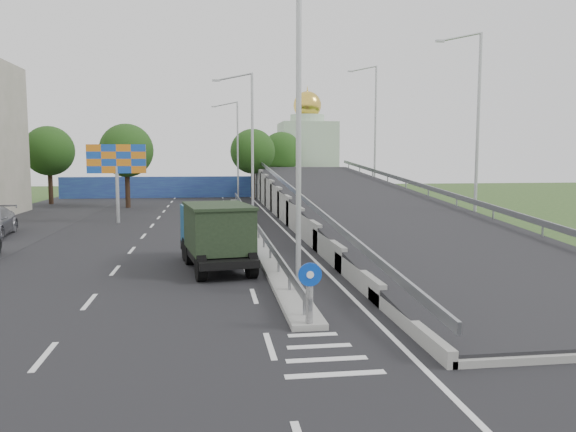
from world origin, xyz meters
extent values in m
plane|color=#2D4C1E|center=(0.00, 0.00, 0.00)|extent=(160.00, 160.00, 0.00)
cube|color=black|center=(-3.00, 20.00, 0.00)|extent=(26.00, 90.00, 0.04)
cube|color=gray|center=(0.00, 24.00, 0.10)|extent=(1.00, 44.00, 0.20)
cube|color=gray|center=(12.30, 24.00, 2.35)|extent=(0.10, 50.00, 0.32)
cube|color=gray|center=(2.80, 24.00, 2.35)|extent=(0.10, 50.00, 0.32)
cube|color=gray|center=(0.00, 24.00, 0.75)|extent=(0.08, 44.00, 0.32)
cylinder|color=gray|center=(0.00, 24.00, 0.50)|extent=(0.09, 0.09, 0.60)
cylinder|color=black|center=(0.00, 2.20, 0.80)|extent=(0.20, 0.20, 1.20)
cylinder|color=#0C3FBF|center=(0.00, 2.12, 1.55)|extent=(0.64, 0.05, 0.64)
cylinder|color=white|center=(0.00, 2.09, 1.55)|extent=(0.20, 0.03, 0.20)
cylinder|color=#B2B5B7|center=(0.30, 6.00, 5.20)|extent=(0.18, 0.18, 10.00)
cylinder|color=#B2B5B7|center=(0.30, 26.00, 5.20)|extent=(0.18, 0.18, 10.00)
cylinder|color=#B2B5B7|center=(-0.90, 26.00, 9.95)|extent=(2.57, 0.12, 0.66)
cube|color=#B2B5B7|center=(-2.10, 26.00, 9.70)|extent=(0.50, 0.18, 0.12)
cylinder|color=#B2B5B7|center=(0.30, 46.00, 5.20)|extent=(0.18, 0.18, 10.00)
cylinder|color=#B2B5B7|center=(-0.90, 46.00, 9.95)|extent=(2.57, 0.12, 0.66)
cube|color=#B2B5B7|center=(-2.10, 46.00, 9.70)|extent=(0.50, 0.18, 0.12)
cube|color=navy|center=(-4.00, 52.00, 1.20)|extent=(30.00, 0.50, 2.40)
cube|color=#B2CCAD|center=(10.00, 60.00, 4.50)|extent=(7.00, 7.00, 9.00)
cylinder|color=#B2CCAD|center=(10.00, 60.00, 9.50)|extent=(4.40, 4.40, 1.00)
sphere|color=gold|center=(10.00, 60.00, 11.20)|extent=(3.60, 3.60, 3.60)
cone|color=gold|center=(10.00, 60.00, 13.20)|extent=(0.30, 0.30, 1.20)
cylinder|color=#B2B5B7|center=(-9.00, 28.00, 2.00)|extent=(0.24, 0.24, 4.00)
cube|color=orange|center=(-9.00, 28.00, 4.50)|extent=(4.00, 0.20, 2.00)
cylinder|color=black|center=(-10.00, 40.00, 2.00)|extent=(0.44, 0.44, 4.00)
sphere|color=#183B10|center=(-10.00, 40.00, 5.20)|extent=(4.80, 4.80, 4.80)
cylinder|color=black|center=(2.00, 48.00, 2.00)|extent=(0.44, 0.44, 4.00)
sphere|color=#183B10|center=(2.00, 48.00, 5.20)|extent=(4.80, 4.80, 4.80)
cylinder|color=black|center=(-18.00, 45.00, 2.00)|extent=(0.44, 0.44, 4.00)
sphere|color=#183B10|center=(-18.00, 45.00, 5.20)|extent=(4.80, 4.80, 4.80)
cylinder|color=black|center=(6.00, 55.00, 2.00)|extent=(0.44, 0.44, 4.00)
sphere|color=#183B10|center=(6.00, 55.00, 5.20)|extent=(4.80, 4.80, 4.80)
cylinder|color=black|center=(-3.67, 12.85, 0.54)|extent=(0.51, 1.12, 1.08)
cylinder|color=black|center=(-1.74, 13.16, 0.54)|extent=(0.51, 1.12, 1.08)
cylinder|color=black|center=(-3.54, 11.98, 0.54)|extent=(0.51, 1.12, 1.08)
cylinder|color=black|center=(-1.60, 12.29, 0.54)|extent=(0.51, 1.12, 1.08)
cylinder|color=black|center=(-2.99, 8.60, 0.54)|extent=(0.51, 1.12, 1.08)
cylinder|color=black|center=(-1.06, 8.91, 0.54)|extent=(0.51, 1.12, 1.08)
cube|color=black|center=(-2.38, 10.97, 0.68)|extent=(3.18, 6.34, 0.29)
cube|color=navy|center=(-2.75, 13.24, 1.66)|extent=(2.47, 1.90, 1.66)
cube|color=black|center=(-2.87, 13.99, 2.10)|extent=(1.84, 0.35, 0.68)
cube|color=black|center=(-2.88, 14.06, 0.64)|extent=(2.24, 0.50, 0.49)
cube|color=black|center=(-2.29, 10.40, 1.76)|extent=(2.91, 4.04, 1.76)
cube|color=black|center=(-2.29, 10.40, 2.69)|extent=(3.02, 4.15, 0.12)
camera|label=1|loc=(-2.61, -12.32, 4.68)|focal=35.00mm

